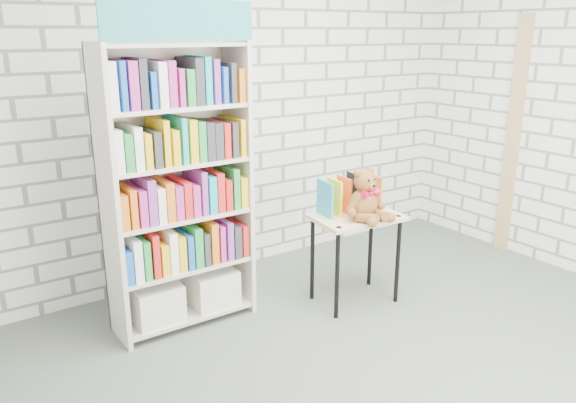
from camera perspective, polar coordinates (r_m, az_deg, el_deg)
ground at (r=3.56m, az=11.95°, el=-16.78°), size 4.50×4.50×0.00m
room_shell at (r=2.98m, az=14.07°, el=13.19°), size 4.52×4.02×2.81m
bookshelf at (r=3.76m, az=-11.15°, el=1.43°), size 0.95×0.37×2.13m
display_table at (r=4.12m, az=6.92°, el=-2.64°), size 0.67×0.50×0.68m
table_books at (r=4.13m, az=6.22°, el=0.72°), size 0.46×0.24×0.26m
teddy_bear at (r=3.97m, az=7.92°, el=0.24°), size 0.34×0.31×0.37m
door_trim at (r=5.40m, az=21.90°, el=6.07°), size 0.05×0.12×2.10m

